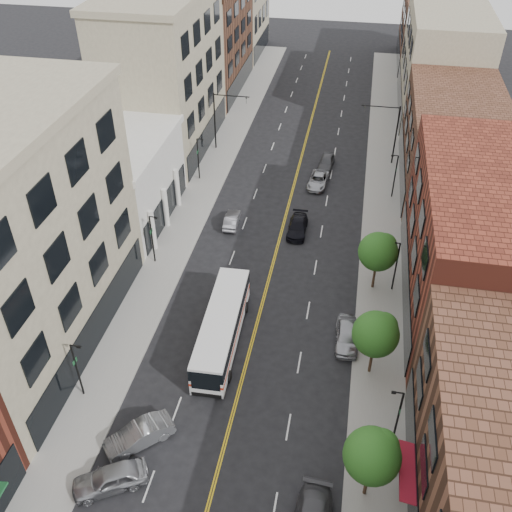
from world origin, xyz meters
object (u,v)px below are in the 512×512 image
Objects in this scene: car_parked_far at (347,336)px; city_bus at (222,326)px; car_lane_c at (327,162)px; car_lane_behind at (232,220)px; car_lane_a at (298,227)px; car_angle_a at (110,478)px; car_angle_b at (139,435)px; car_lane_b at (318,180)px.

city_bus is at bearing -172.31° from car_parked_far.
city_bus is at bearing -96.72° from car_lane_c.
car_lane_behind is 0.84× the size of car_lane_a.
car_parked_far reaches higher than car_lane_c.
car_angle_a is 3.40m from car_angle_b.
car_parked_far is at bearing -74.32° from car_lane_b.
car_lane_b is (8.98, 39.59, -0.16)m from car_angle_a.
city_bus is 9.93m from car_parked_far.
city_bus reaches higher than car_lane_c.
car_lane_behind is (-2.90, 16.44, -1.09)m from city_bus.
car_lane_a reaches higher than car_lane_b.
car_parked_far is at bearing 8.49° from city_bus.
city_bus reaches higher than car_angle_a.
car_parked_far is 1.07× the size of car_lane_c.
car_lane_a is at bearing -91.73° from car_lane_b.
car_lane_c is at bearing 87.67° from car_lane_b.
city_bus is 2.54× the size of car_lane_a.
car_lane_b is (5.02, 26.20, -1.09)m from city_bus.
car_lane_b is at bearing 123.83° from car_angle_b.
car_lane_b is (-4.70, 24.41, -0.12)m from car_parked_far.
car_angle_a reaches higher than car_lane_behind.
car_parked_far is 0.97× the size of car_lane_b.
car_lane_b is at bearing 77.21° from city_bus.
car_parked_far is 29.16m from car_lane_c.
car_angle_a is 1.00× the size of car_angle_b.
car_lane_b is at bearing -93.52° from car_lane_c.
car_lane_a is at bearing 135.46° from car_angle_a.
city_bus is at bearing -96.06° from car_lane_b.
car_lane_behind is 12.57m from car_lane_b.
city_bus is 3.02× the size of car_lane_behind.
car_lane_a is 1.00× the size of car_lane_b.
car_angle_b is 26.50m from car_lane_behind.
car_angle_a is 45.06m from car_lane_c.
car_angle_b is 17.59m from car_parked_far.
car_angle_a is 1.02× the size of car_lane_a.
car_angle_b is 1.02× the size of car_lane_b.
car_angle_b is 1.02× the size of car_lane_a.
car_angle_a is at bearing 84.65° from car_lane_behind.
car_lane_c is at bearing 138.02° from car_angle_a.
car_angle_a is 1.05× the size of car_parked_far.
car_lane_a reaches higher than car_lane_behind.
car_lane_behind is at bearing 135.90° from car_angle_b.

